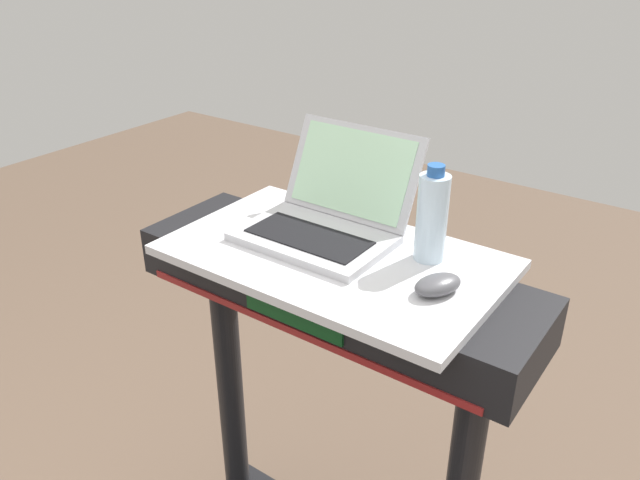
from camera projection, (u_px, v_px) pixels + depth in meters
name	position (u px, v px, depth m)	size (l,w,h in m)	color
desk_board	(334.00, 257.00, 1.33)	(0.70, 0.42, 0.02)	silver
laptop	(326.00, 215.00, 1.39)	(0.32, 0.31, 0.21)	#B7B7BC
computer_mouse	(438.00, 285.00, 1.18)	(0.06, 0.10, 0.03)	#4C4C51
water_bottle	(432.00, 217.00, 1.26)	(0.06, 0.06, 0.20)	silver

